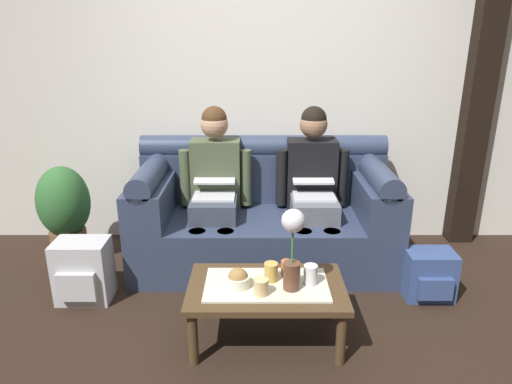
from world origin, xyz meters
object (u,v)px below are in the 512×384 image
Objects in this scene: cup_near_left at (273,272)px; backpack_right at (431,275)px; snack_bowl at (240,279)px; cup_far_left at (312,275)px; couch at (265,216)px; cup_near_right at (288,268)px; coffee_table at (268,292)px; person_left at (217,182)px; flower_vase at (294,244)px; backpack_left at (85,271)px; potted_plant at (67,210)px; person_right at (315,182)px; cup_far_center at (263,287)px.

cup_near_left reaches higher than backpack_right.
snack_bowl is 0.42m from cup_far_left.
snack_bowl is at bearing -98.81° from couch.
coffee_table is at bearing -138.16° from cup_near_right.
couch is 0.47m from person_left.
cup_far_left is (0.25, -1.02, 0.05)m from couch.
snack_bowl is (-0.16, -0.03, 0.10)m from coffee_table.
backpack_left is at bearing 160.48° from flower_vase.
potted_plant reaches higher than backpack_left.
cup_far_left reaches higher than cup_near_right.
couch is 1.12m from flower_vase.
flower_vase is (0.51, -1.07, -0.01)m from person_left.
backpack_left is at bearing 162.64° from cup_near_left.
cup_far_left is (0.63, -1.02, -0.23)m from person_left.
cup_far_left is (0.22, -0.04, 0.00)m from cup_near_left.
person_right is 1.05m from cup_far_left.
cup_far_center is (-0.06, -0.15, -0.01)m from cup_near_left.
backpack_right is (0.75, -0.56, -0.49)m from person_right.
backpack_left is (-1.60, -0.59, -0.45)m from person_right.
person_left is at bearing 101.41° from snack_bowl.
person_left is 1.19m from flower_vase.
flower_vase reaches higher than cup_near_right.
snack_bowl is at bearing -78.59° from person_left.
cup_near_left is (0.03, -0.98, 0.05)m from couch.
cup_far_center is 0.12× the size of potted_plant.
cup_far_center is at bearing -158.05° from cup_far_left.
cup_near_left is 1.33m from backpack_left.
person_left is 0.75m from person_right.
backpack_right is (1.10, 0.42, -0.26)m from cup_near_left.
backpack_left is (-1.37, 0.49, -0.44)m from flower_vase.
flower_vase is 0.25m from cup_far_left.
flower_vase is 0.38m from snack_bowl.
couch is 1.55m from potted_plant.
snack_bowl is at bearing -117.14° from person_right.
cup_far_center is at bearing -24.51° from backpack_left.
backpack_right is at bearing -20.35° from person_left.
flower_vase is (0.14, -1.08, 0.27)m from couch.
cup_near_left is (0.19, 0.07, 0.01)m from snack_bowl.
cup_far_left reaches higher than backpack_right.
cup_far_left is 1.02m from backpack_right.
cup_near_right is 0.26× the size of backpack_right.
cup_far_center is (-0.03, -0.11, 0.10)m from coffee_table.
cup_far_left is at bearing -58.46° from person_left.
cup_near_left reaches higher than backpack_left.
couch reaches higher than flower_vase.
cup_far_left is at bearing -96.89° from person_right.
cup_far_left is at bearing 3.95° from snack_bowl.
cup_far_center is (0.13, -0.09, 0.00)m from snack_bowl.
coffee_table is at bearing 9.22° from snack_bowl.
backpack_right is at bearing -11.60° from potted_plant.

